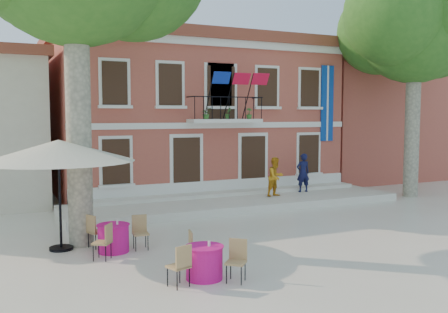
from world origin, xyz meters
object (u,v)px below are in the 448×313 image
plane_tree_east (415,25)px  cafe_table_0 (113,237)px  pedestrian_navy (303,173)px  pedestrian_orange (276,177)px  cafe_table_1 (204,261)px  patio_umbrella (59,151)px

plane_tree_east → cafe_table_0: (-14.54, -3.61, -7.36)m
plane_tree_east → pedestrian_navy: bearing=162.2°
pedestrian_orange → cafe_table_1: (-6.55, -7.78, -0.70)m
plane_tree_east → cafe_table_1: bearing=-152.8°
patio_umbrella → pedestrian_orange: 10.09m
plane_tree_east → patio_umbrella: 16.82m
plane_tree_east → pedestrian_orange: bearing=171.1°
plane_tree_east → cafe_table_0: plane_tree_east is taller
cafe_table_1 → plane_tree_east: bearing=27.2°
cafe_table_0 → pedestrian_navy: bearing=28.2°
patio_umbrella → pedestrian_orange: patio_umbrella is taller
pedestrian_navy → patio_umbrella: bearing=27.1°
pedestrian_navy → cafe_table_0: (-9.67, -5.17, -0.74)m
plane_tree_east → pedestrian_navy: (-4.87, 1.56, -6.63)m
plane_tree_east → pedestrian_orange: 9.44m
cafe_table_1 → pedestrian_orange: bearing=49.9°
patio_umbrella → pedestrian_orange: size_ratio=2.48×
plane_tree_east → cafe_table_0: bearing=-166.0°
cafe_table_0 → plane_tree_east: bearing=14.0°
cafe_table_1 → pedestrian_navy: bearing=45.1°
patio_umbrella → pedestrian_navy: size_ratio=2.39×
cafe_table_0 → cafe_table_1: bearing=-66.1°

